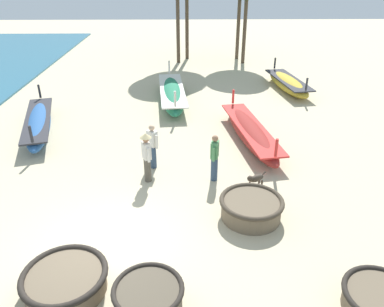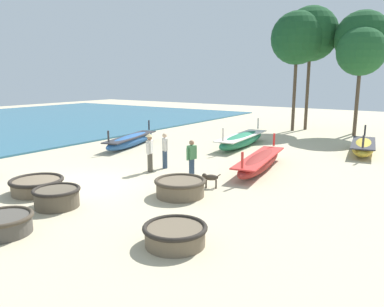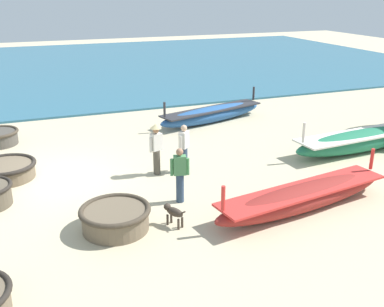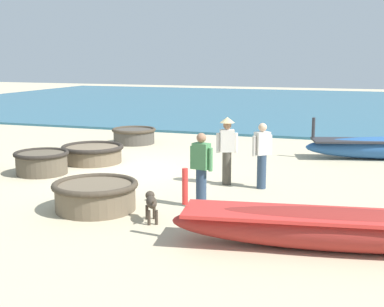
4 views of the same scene
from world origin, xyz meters
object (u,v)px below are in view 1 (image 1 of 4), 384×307
Objects in this scene: coracle_center at (251,207)px; long_boat_blue_hull at (172,94)px; coracle_upturned at (149,297)px; coracle_far_right at (381,301)px; long_boat_ochre_hull at (250,132)px; fisherman_crouching at (215,157)px; coracle_weathered at (65,280)px; long_boat_green_hull at (288,84)px; fisherman_standing_left at (153,145)px; fisherman_standing_right at (147,154)px; dog at (255,179)px; long_boat_white_hull at (38,123)px.

long_boat_blue_hull is at bearing 104.35° from coracle_center.
coracle_upturned is 0.92× the size of coracle_far_right.
coracle_upturned is 0.24× the size of long_boat_blue_hull.
long_boat_ochre_hull reaches higher than coracle_upturned.
coracle_weathered is at bearing -127.57° from fisherman_crouching.
long_boat_blue_hull is 1.25× the size of long_boat_green_hull.
long_boat_blue_hull is (-2.45, 9.56, 0.08)m from coracle_center.
fisherman_standing_left reaches higher than long_boat_green_hull.
fisherman_standing_left is at bearing 93.37° from coracle_upturned.
coracle_weathered is at bearing -106.80° from fisherman_standing_right.
long_boat_blue_hull reaches higher than long_boat_green_hull.
coracle_upturned is 2.35× the size of dog.
long_boat_blue_hull is at bearing 86.26° from fisherman_standing_left.
long_boat_blue_hull is (5.38, 3.59, 0.04)m from long_boat_white_hull.
fisherman_standing_left is at bearing 74.77° from coracle_weathered.
long_boat_ochre_hull is at bearing 38.35° from fisherman_standing_right.
coracle_upturned is at bearing -86.63° from fisherman_standing_left.
coracle_upturned is (-2.54, -3.03, 0.01)m from coracle_center.
coracle_weathered is 12.23m from long_boat_blue_hull.
long_boat_ochre_hull is (0.74, 4.91, 0.04)m from coracle_center.
fisherman_standing_left is at bearing 135.37° from coracle_center.
fisherman_standing_left reaches higher than long_boat_blue_hull.
long_boat_blue_hull is (-4.56, 12.70, 0.13)m from coracle_far_right.
coracle_weathered is 0.33× the size of long_boat_white_hull.
long_boat_white_hull reaches higher than coracle_far_right.
fisherman_crouching is at bearing -116.59° from long_boat_green_hull.
coracle_far_right is 0.94× the size of fisherman_standing_right.
dog is at bearing 56.94° from coracle_upturned.
coracle_upturned is 8.60m from long_boat_ochre_hull.
fisherman_standing_left is 2.54× the size of dog.
coracle_far_right is 1.00× the size of fisherman_crouching.
long_boat_green_hull is 2.85× the size of fisherman_standing_right.
fisherman_crouching is 2.54× the size of dog.
long_boat_ochre_hull is 4.79m from fisherman_standing_right.
long_boat_white_hull is 9.36m from dog.
long_boat_white_hull reaches higher than coracle_upturned.
coracle_weathered is 2.97× the size of dog.
fisherman_standing_left is (4.94, -3.12, 0.47)m from long_boat_white_hull.
long_boat_white_hull is 3.49× the size of fisherman_standing_left.
long_boat_blue_hull is (-3.18, 4.65, 0.04)m from long_boat_ochre_hull.
coracle_upturned is at bearing -59.55° from long_boat_white_hull.
long_boat_blue_hull reaches higher than coracle_far_right.
long_boat_ochre_hull is 7.09m from long_boat_green_hull.
coracle_far_right is at bearing -96.62° from long_boat_green_hull.
fisherman_crouching reaches higher than coracle_far_right.
fisherman_crouching is (-2.99, 5.13, 0.56)m from coracle_far_right.
long_boat_white_hull is at bearing 150.75° from dog.
fisherman_crouching is at bearing 52.43° from coracle_weathered.
long_boat_green_hull is 10.51m from dog.
fisherman_standing_right is (4.84, -4.00, 0.59)m from long_boat_white_hull.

